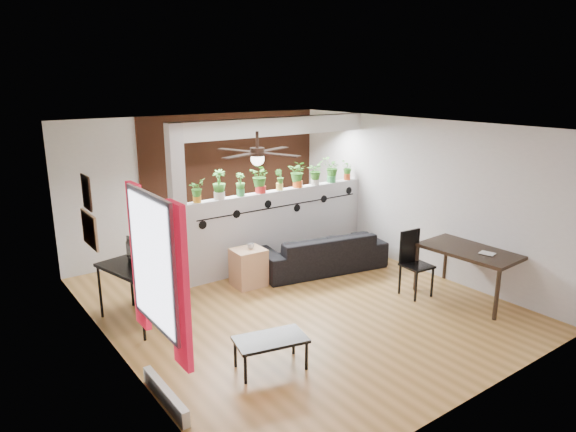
{
  "coord_description": "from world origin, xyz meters",
  "views": [
    {
      "loc": [
        -4.23,
        -5.65,
        3.23
      ],
      "look_at": [
        0.33,
        0.6,
        1.15
      ],
      "focal_mm": 32.0,
      "sensor_mm": 36.0,
      "label": 1
    }
  ],
  "objects": [
    {
      "name": "cube_shelf",
      "position": [
        -0.2,
        0.96,
        0.3
      ],
      "size": [
        0.52,
        0.47,
        0.61
      ],
      "primitive_type": "cube",
      "rotation": [
        0.0,
        0.0,
        -0.04
      ],
      "color": "tan",
      "rests_on": "ground"
    },
    {
      "name": "potted_plant_0",
      "position": [
        -0.78,
        1.5,
        1.55
      ],
      "size": [
        0.23,
        0.22,
        0.38
      ],
      "color": "orange",
      "rests_on": "partition_wall"
    },
    {
      "name": "baseboard_heater",
      "position": [
        -2.54,
        -1.2,
        0.09
      ],
      "size": [
        0.08,
        1.0,
        0.18
      ],
      "primitive_type": "cube",
      "color": "silver",
      "rests_on": "ground"
    },
    {
      "name": "potted_plant_6",
      "position": [
        1.59,
        1.5,
        1.58
      ],
      "size": [
        0.29,
        0.28,
        0.44
      ],
      "color": "white",
      "rests_on": "partition_wall"
    },
    {
      "name": "coffee_table",
      "position": [
        -1.29,
        -1.29,
        0.34
      ],
      "size": [
        0.89,
        0.62,
        0.38
      ],
      "color": "black",
      "rests_on": "ground"
    },
    {
      "name": "pier_column",
      "position": [
        -1.11,
        1.5,
        1.3
      ],
      "size": [
        0.22,
        0.2,
        2.6
      ],
      "primitive_type": "cube",
      "color": "#BCBCC1",
      "rests_on": "ground"
    },
    {
      "name": "folding_chair",
      "position": [
        1.67,
        -0.8,
        0.59
      ],
      "size": [
        0.44,
        0.44,
        1.0
      ],
      "color": "black",
      "rests_on": "ground"
    },
    {
      "name": "cup",
      "position": [
        -0.15,
        0.96,
        0.65
      ],
      "size": [
        0.13,
        0.13,
        0.09
      ],
      "primitive_type": "imported",
      "rotation": [
        0.0,
        0.0,
        -0.16
      ],
      "color": "gray",
      "rests_on": "cube_shelf"
    },
    {
      "name": "book",
      "position": [
        2.15,
        -1.7,
        0.79
      ],
      "size": [
        0.19,
        0.23,
        0.02
      ],
      "primitive_type": "imported",
      "rotation": [
        0.0,
        0.0,
        0.22
      ],
      "color": "gray",
      "rests_on": "dining_table"
    },
    {
      "name": "room_shell",
      "position": [
        0.0,
        0.0,
        1.3
      ],
      "size": [
        6.3,
        7.1,
        2.9
      ],
      "color": "olive",
      "rests_on": "ground"
    },
    {
      "name": "potted_plant_3",
      "position": [
        0.41,
        1.5,
        1.61
      ],
      "size": [
        0.28,
        0.31,
        0.49
      ],
      "color": "red",
      "rests_on": "partition_wall"
    },
    {
      "name": "office_chair",
      "position": [
        -1.64,
        1.08,
        0.48
      ],
      "size": [
        0.56,
        0.56,
        1.08
      ],
      "color": "black",
      "rests_on": "ground"
    },
    {
      "name": "computer_desk",
      "position": [
        -2.1,
        0.75,
        0.72
      ],
      "size": [
        0.81,
        1.2,
        0.79
      ],
      "color": "black",
      "rests_on": "ground"
    },
    {
      "name": "dining_table",
      "position": [
        2.25,
        -1.4,
        0.69
      ],
      "size": [
        0.94,
        1.47,
        0.78
      ],
      "color": "black",
      "rests_on": "ground"
    },
    {
      "name": "ceiling_fan",
      "position": [
        -0.8,
        -0.3,
        2.31
      ],
      "size": [
        1.19,
        1.19,
        0.43
      ],
      "color": "black",
      "rests_on": "room_shell"
    },
    {
      "name": "potted_plant_2",
      "position": [
        0.01,
        1.5,
        1.55
      ],
      "size": [
        0.2,
        0.16,
        0.38
      ],
      "color": "green",
      "rests_on": "partition_wall"
    },
    {
      "name": "potted_plant_5",
      "position": [
        1.2,
        1.5,
        1.6
      ],
      "size": [
        0.31,
        0.32,
        0.47
      ],
      "color": "#E3571A",
      "rests_on": "partition_wall"
    },
    {
      "name": "partition_wall",
      "position": [
        0.8,
        1.5,
        0.68
      ],
      "size": [
        3.6,
        0.18,
        1.35
      ],
      "primitive_type": "cube",
      "color": "#BCBCC1",
      "rests_on": "ground"
    },
    {
      "name": "window_assembly",
      "position": [
        -2.56,
        -1.2,
        1.51
      ],
      "size": [
        0.09,
        1.3,
        1.55
      ],
      "color": "white",
      "rests_on": "room_shell"
    },
    {
      "name": "brick_panel",
      "position": [
        0.8,
        2.97,
        1.3
      ],
      "size": [
        3.9,
        0.05,
        2.6
      ],
      "primitive_type": "cube",
      "color": "#A85230",
      "rests_on": "ground"
    },
    {
      "name": "corkboard",
      "position": [
        -2.58,
        0.95,
        1.35
      ],
      "size": [
        0.03,
        0.6,
        0.45
      ],
      "primitive_type": "cube",
      "color": "#9F754D",
      "rests_on": "room_shell"
    },
    {
      "name": "ceiling_header",
      "position": [
        0.8,
        1.5,
        2.45
      ],
      "size": [
        3.6,
        0.18,
        0.3
      ],
      "primitive_type": "cube",
      "color": "silver",
      "rests_on": "room_shell"
    },
    {
      "name": "vine_decal",
      "position": [
        0.8,
        1.4,
        1.08
      ],
      "size": [
        3.31,
        0.01,
        0.3
      ],
      "color": "black",
      "rests_on": "partition_wall"
    },
    {
      "name": "monitor",
      "position": [
        -2.1,
        0.9,
        0.88
      ],
      "size": [
        0.32,
        0.07,
        0.18
      ],
      "primitive_type": "imported",
      "rotation": [
        0.0,
        0.0,
        1.51
      ],
      "color": "black",
      "rests_on": "computer_desk"
    },
    {
      "name": "potted_plant_1",
      "position": [
        -0.39,
        1.5,
        1.6
      ],
      "size": [
        0.32,
        0.31,
        0.47
      ],
      "color": "silver",
      "rests_on": "partition_wall"
    },
    {
      "name": "sofa",
      "position": [
        1.2,
        0.82,
        0.31
      ],
      "size": [
        2.23,
        1.23,
        0.62
      ],
      "primitive_type": "imported",
      "rotation": [
        0.0,
        0.0,
        2.95
      ],
      "color": "black",
      "rests_on": "ground"
    },
    {
      "name": "potted_plant_8",
      "position": [
        2.38,
        1.5,
        1.55
      ],
      "size": [
        0.22,
        0.2,
        0.37
      ],
      "color": "#C94720",
      "rests_on": "partition_wall"
    },
    {
      "name": "framed_art",
      "position": [
        -2.58,
        0.9,
        1.85
      ],
      "size": [
        0.03,
        0.34,
        0.44
      ],
      "color": "#8C7259",
      "rests_on": "room_shell"
    },
    {
      "name": "potted_plant_4",
      "position": [
        0.8,
        1.5,
        1.54
      ],
      "size": [
        0.22,
        0.22,
        0.36
      ],
      "color": "#ECD653",
      "rests_on": "partition_wall"
    },
    {
      "name": "potted_plant_7",
      "position": [
        1.99,
        1.5,
        1.59
      ],
      "size": [
        0.25,
        0.2,
        0.46
      ],
      "color": "green",
      "rests_on": "partition_wall"
    }
  ]
}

